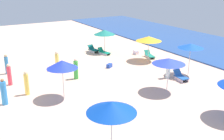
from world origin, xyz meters
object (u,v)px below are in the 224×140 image
(umbrella_2, at_px, (112,107))
(beachgoer_1, at_px, (76,70))
(beachgoer_0, at_px, (9,75))
(umbrella_3, at_px, (105,32))
(lounge_chair_4_0, at_px, (149,55))
(umbrella_6, at_px, (169,61))
(beachgoer_5, at_px, (27,83))
(lounge_chair_5_0, at_px, (180,77))
(umbrella_4, at_px, (149,39))
(umbrella_1, at_px, (62,64))
(umbrella_5, at_px, (191,46))
(beachgoer_2, at_px, (168,69))
(cooler_box_1, at_px, (109,66))
(beachgoer_3, at_px, (57,61))
(beachgoer_7, at_px, (7,65))
(cooler_box_0, at_px, (136,52))
(lounge_chair_3_1, at_px, (93,49))
(lounge_chair_3_0, at_px, (104,52))
(beachgoer_6, at_px, (4,93))

(umbrella_2, relative_size, beachgoer_1, 1.59)
(umbrella_2, relative_size, beachgoer_0, 1.60)
(umbrella_3, distance_m, beachgoer_0, 11.63)
(lounge_chair_4_0, bearing_deg, beachgoer_1, -154.22)
(umbrella_6, xyz_separation_m, beachgoer_5, (-4.33, -8.55, -1.39))
(umbrella_3, height_order, lounge_chair_5_0, umbrella_3)
(umbrella_3, distance_m, umbrella_4, 5.23)
(umbrella_1, relative_size, umbrella_5, 0.99)
(beachgoer_2, distance_m, cooler_box_1, 5.36)
(beachgoer_2, relative_size, beachgoer_3, 0.97)
(beachgoer_0, xyz_separation_m, beachgoer_7, (-2.70, 0.32, 0.00))
(umbrella_2, xyz_separation_m, cooler_box_0, (-13.33, 10.74, -2.16))
(lounge_chair_3_1, bearing_deg, umbrella_6, -98.71)
(umbrella_1, xyz_separation_m, umbrella_3, (-8.80, 7.97, -0.17))
(lounge_chair_3_0, relative_size, lounge_chair_4_0, 0.96)
(cooler_box_1, bearing_deg, lounge_chair_3_0, 37.13)
(lounge_chair_3_0, relative_size, lounge_chair_5_0, 1.11)
(umbrella_1, xyz_separation_m, cooler_box_1, (-4.00, 5.77, -2.13))
(lounge_chair_5_0, relative_size, umbrella_6, 0.58)
(umbrella_1, bearing_deg, umbrella_5, 84.95)
(lounge_chair_5_0, relative_size, beachgoer_7, 0.84)
(lounge_chair_3_1, xyz_separation_m, beachgoer_1, (6.57, -4.80, 0.48))
(lounge_chair_4_0, xyz_separation_m, beachgoer_1, (1.87, -8.66, 0.53))
(cooler_box_1, bearing_deg, beachgoer_6, 168.18)
(lounge_chair_3_0, bearing_deg, lounge_chair_4_0, -60.08)
(umbrella_5, height_order, umbrella_6, umbrella_5)
(beachgoer_6, bearing_deg, lounge_chair_4_0, -96.64)
(lounge_chair_4_0, distance_m, beachgoer_7, 13.24)
(lounge_chair_5_0, bearing_deg, lounge_chair_3_1, 106.77)
(lounge_chair_3_0, bearing_deg, beachgoer_6, -161.40)
(umbrella_4, xyz_separation_m, beachgoer_3, (-1.60, -8.44, -1.33))
(umbrella_1, distance_m, lounge_chair_4_0, 11.97)
(beachgoer_3, bearing_deg, beachgoer_5, 51.27)
(umbrella_5, bearing_deg, lounge_chair_3_0, -162.37)
(umbrella_5, distance_m, beachgoer_6, 14.12)
(lounge_chair_3_1, relative_size, beachgoer_3, 0.85)
(cooler_box_0, bearing_deg, beachgoer_0, -77.80)
(umbrella_2, relative_size, beachgoer_5, 1.56)
(umbrella_6, distance_m, beachgoer_1, 7.22)
(lounge_chair_3_1, bearing_deg, umbrella_4, -67.67)
(umbrella_1, relative_size, beachgoer_1, 1.57)
(lounge_chair_3_0, xyz_separation_m, beachgoer_6, (7.21, -11.04, 0.57))
(umbrella_5, height_order, beachgoer_1, umbrella_5)
(umbrella_3, xyz_separation_m, beachgoer_3, (3.21, -6.39, -1.34))
(umbrella_3, xyz_separation_m, beachgoer_2, (9.42, 0.46, -1.39))
(umbrella_1, xyz_separation_m, umbrella_5, (0.91, 10.35, 0.12))
(beachgoer_1, bearing_deg, beachgoer_3, -18.06)
(umbrella_3, distance_m, cooler_box_1, 5.63)
(beachgoer_5, distance_m, cooler_box_1, 8.07)
(lounge_chair_3_1, bearing_deg, umbrella_2, -121.34)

